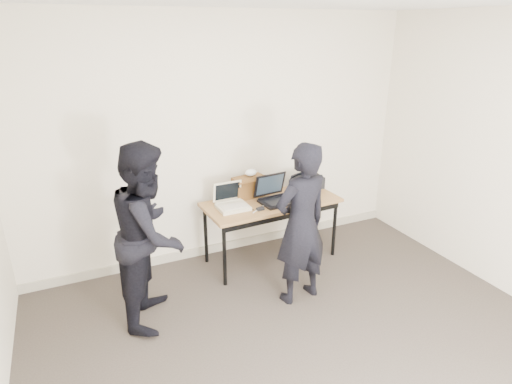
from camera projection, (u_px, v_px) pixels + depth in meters
room at (344, 218)px, 2.80m from camera, size 4.60×4.60×2.80m
desk at (272, 206)px, 4.74m from camera, size 1.53×0.72×0.72m
laptop_beige at (232, 203)px, 4.53m from camera, size 0.33×0.32×0.26m
laptop_center at (275, 195)px, 4.70m from camera, size 0.41×0.40×0.29m
laptop_right at (303, 187)px, 4.99m from camera, size 0.38×0.38×0.22m
leather_satchel at (249, 186)px, 4.79m from camera, size 0.38×0.23×0.25m
tissue at (251, 173)px, 4.75m from camera, size 0.13×0.10×0.08m
equipment_box at (312, 182)px, 5.10m from camera, size 0.25×0.22×0.14m
power_brick at (260, 209)px, 4.48m from camera, size 0.08×0.06×0.03m
cables at (268, 204)px, 4.63m from camera, size 1.02×0.30×0.01m
person_typist at (301, 225)px, 3.99m from camera, size 0.63×0.46×1.59m
person_observer at (150, 234)px, 3.73m from camera, size 0.90×0.99×1.66m
baseboard at (227, 245)px, 5.16m from camera, size 4.50×0.03×0.10m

